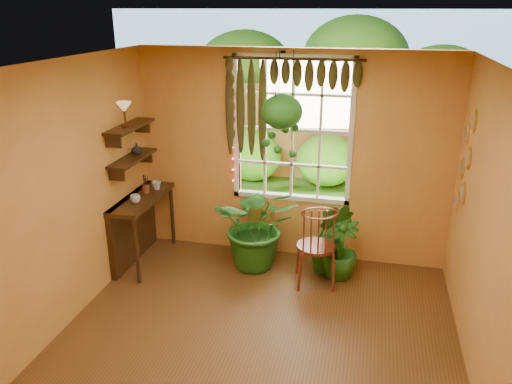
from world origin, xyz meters
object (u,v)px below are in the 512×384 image
potted_plant_mid (330,237)px  counter_ledge (136,221)px  windsor_chair (316,257)px  potted_plant_left (258,225)px  hanging_basket (282,115)px

potted_plant_mid → counter_ledge: bearing=-174.0°
windsor_chair → counter_ledge: bearing=165.9°
counter_ledge → windsor_chair: bearing=-2.2°
windsor_chair → potted_plant_left: 0.85m
counter_ledge → potted_plant_mid: size_ratio=1.25×
potted_plant_mid → hanging_basket: bearing=176.4°
windsor_chair → potted_plant_mid: bearing=57.6°
potted_plant_left → potted_plant_mid: 0.91m
counter_ledge → potted_plant_left: size_ratio=1.05×
counter_ledge → potted_plant_left: 1.59m
potted_plant_left → potted_plant_mid: size_ratio=1.19×
potted_plant_mid → hanging_basket: hanging_basket is taller
hanging_basket → potted_plant_left: bearing=-157.9°
counter_ledge → hanging_basket: size_ratio=0.97×
windsor_chair → hanging_basket: hanging_basket is taller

